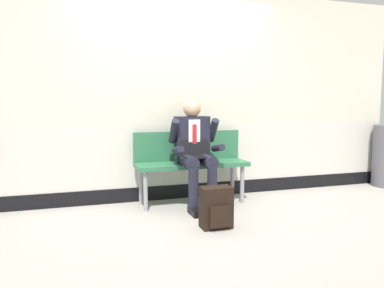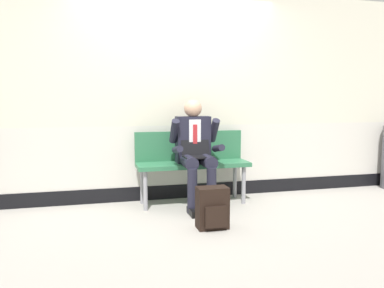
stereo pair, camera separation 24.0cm
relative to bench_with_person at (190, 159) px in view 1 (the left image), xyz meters
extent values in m
plane|color=#9E9991|center=(-0.12, -0.36, -0.53)|extent=(18.00, 18.00, 0.00)
cube|color=beige|center=(-0.12, 0.28, 1.23)|extent=(6.32, 0.12, 1.67)
cube|color=beige|center=(-0.12, 0.28, 0.02)|extent=(6.32, 0.12, 0.75)
cube|color=black|center=(-0.12, 0.28, -0.45)|extent=(6.32, 0.14, 0.18)
cube|color=#2D6B47|center=(0.00, -0.07, -0.05)|extent=(1.35, 0.42, 0.05)
cube|color=#2D6B47|center=(0.00, 0.11, 0.15)|extent=(1.35, 0.04, 0.36)
cylinder|color=gray|center=(-0.59, -0.22, -0.31)|extent=(0.05, 0.05, 0.46)
cylinder|color=gray|center=(-0.59, 0.08, -0.31)|extent=(0.05, 0.05, 0.46)
cylinder|color=gray|center=(0.59, -0.22, -0.31)|extent=(0.05, 0.05, 0.46)
cylinder|color=gray|center=(0.59, 0.08, -0.31)|extent=(0.05, 0.05, 0.46)
cylinder|color=#1E1E2D|center=(-0.11, -0.28, 0.02)|extent=(0.15, 0.40, 0.15)
cylinder|color=#1E1E2D|center=(-0.11, -0.47, -0.28)|extent=(0.11, 0.11, 0.51)
cube|color=black|center=(-0.11, -0.53, -0.50)|extent=(0.10, 0.26, 0.07)
cylinder|color=#1E1E2D|center=(0.11, -0.28, 0.02)|extent=(0.15, 0.40, 0.15)
cylinder|color=#1E1E2D|center=(0.11, -0.47, -0.28)|extent=(0.11, 0.11, 0.51)
cube|color=black|center=(0.11, -0.53, -0.50)|extent=(0.10, 0.26, 0.07)
cube|color=#1E1E2D|center=(0.00, -0.07, 0.25)|extent=(0.40, 0.18, 0.55)
cube|color=silver|center=(0.00, -0.16, 0.30)|extent=(0.14, 0.01, 0.39)
cube|color=#B22328|center=(0.00, -0.17, 0.27)|extent=(0.05, 0.01, 0.33)
sphere|color=tan|center=(0.00, -0.07, 0.62)|extent=(0.21, 0.21, 0.21)
cylinder|color=#1E1E2D|center=(-0.24, -0.14, 0.36)|extent=(0.09, 0.25, 0.30)
cylinder|color=#1E1E2D|center=(-0.24, -0.31, 0.16)|extent=(0.08, 0.27, 0.12)
cylinder|color=#1E1E2D|center=(0.24, -0.14, 0.36)|extent=(0.09, 0.25, 0.30)
cylinder|color=#1E1E2D|center=(0.24, -0.31, 0.16)|extent=(0.08, 0.27, 0.12)
cube|color=black|center=(0.00, -0.31, 0.07)|extent=(0.33, 0.22, 0.02)
cube|color=black|center=(0.00, -0.18, 0.18)|extent=(0.33, 0.08, 0.21)
cube|color=black|center=(-0.04, -0.98, -0.33)|extent=(0.30, 0.18, 0.41)
cube|color=black|center=(-0.04, -1.09, -0.39)|extent=(0.21, 0.04, 0.20)
camera|label=1|loc=(-1.36, -4.38, 0.71)|focal=35.74mm
camera|label=2|loc=(-1.13, -4.44, 0.71)|focal=35.74mm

